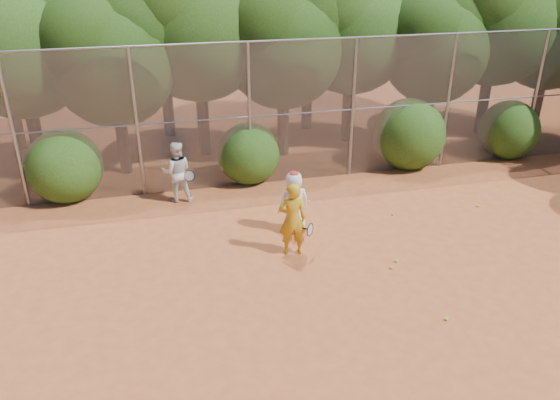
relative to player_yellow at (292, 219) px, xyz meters
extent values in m
plane|color=#A94F26|center=(0.84, -2.00, -0.85)|extent=(80.00, 80.00, 0.00)
cylinder|color=gray|center=(-6.16, 4.00, 1.15)|extent=(0.09, 0.09, 4.00)
cylinder|color=gray|center=(-3.16, 4.00, 1.15)|extent=(0.09, 0.09, 4.00)
cylinder|color=gray|center=(-0.16, 4.00, 1.15)|extent=(0.09, 0.09, 4.00)
cylinder|color=gray|center=(2.84, 4.00, 1.15)|extent=(0.09, 0.09, 4.00)
cylinder|color=gray|center=(5.84, 4.00, 1.15)|extent=(0.09, 0.09, 4.00)
cylinder|color=gray|center=(8.84, 4.00, 1.15)|extent=(0.09, 0.09, 4.00)
cylinder|color=gray|center=(0.84, 4.00, 3.15)|extent=(20.00, 0.05, 0.05)
cylinder|color=gray|center=(0.84, 4.00, 1.15)|extent=(20.00, 0.04, 0.04)
cube|color=slate|center=(0.84, 4.00, 1.15)|extent=(20.00, 0.02, 4.00)
cylinder|color=black|center=(-6.16, 6.50, 0.41)|extent=(0.38, 0.38, 2.52)
sphere|color=#214611|center=(-6.16, 6.50, 2.88)|extent=(4.03, 4.03, 4.03)
sphere|color=#214611|center=(-5.35, 6.91, 3.89)|extent=(3.23, 3.23, 3.23)
cylinder|color=black|center=(-3.66, 5.80, 0.24)|extent=(0.36, 0.36, 2.17)
sphere|color=black|center=(-3.66, 5.80, 2.36)|extent=(3.47, 3.47, 3.47)
sphere|color=black|center=(-2.96, 6.15, 3.23)|extent=(2.78, 2.78, 2.78)
sphere|color=black|center=(-4.27, 5.54, 3.06)|extent=(2.60, 2.60, 2.60)
cylinder|color=black|center=(-1.16, 6.80, 0.48)|extent=(0.39, 0.39, 2.66)
sphere|color=#214611|center=(-1.16, 6.80, 3.09)|extent=(4.26, 4.26, 4.26)
sphere|color=#214611|center=(-1.90, 6.49, 3.94)|extent=(3.19, 3.19, 3.19)
cylinder|color=black|center=(1.34, 6.20, 0.29)|extent=(0.37, 0.37, 2.27)
sphere|color=black|center=(1.34, 6.20, 2.52)|extent=(3.64, 3.64, 3.64)
sphere|color=black|center=(2.07, 6.57, 3.43)|extent=(2.91, 2.91, 2.91)
sphere|color=black|center=(0.71, 5.93, 3.25)|extent=(2.73, 2.73, 2.73)
cylinder|color=black|center=(3.84, 7.00, 0.38)|extent=(0.38, 0.38, 2.45)
sphere|color=#214611|center=(3.84, 7.00, 2.78)|extent=(3.92, 3.92, 3.92)
sphere|color=#214611|center=(4.63, 7.40, 3.76)|extent=(3.14, 3.14, 3.14)
sphere|color=#214611|center=(3.16, 6.71, 3.56)|extent=(2.94, 2.94, 2.94)
cylinder|color=black|center=(6.34, 6.00, 0.20)|extent=(0.36, 0.36, 2.10)
sphere|color=black|center=(6.34, 6.00, 2.26)|extent=(3.36, 3.36, 3.36)
sphere|color=black|center=(7.01, 6.34, 3.10)|extent=(2.69, 2.69, 2.69)
sphere|color=black|center=(5.75, 5.75, 2.93)|extent=(2.52, 2.52, 2.52)
cylinder|color=black|center=(8.84, 6.60, 0.45)|extent=(0.39, 0.39, 2.59)
sphere|color=#214611|center=(8.84, 6.60, 2.98)|extent=(4.14, 4.14, 4.14)
cylinder|color=black|center=(10.84, 6.30, 0.31)|extent=(0.37, 0.37, 2.31)
sphere|color=black|center=(10.84, 6.30, 2.57)|extent=(3.70, 3.70, 3.70)
sphere|color=black|center=(10.20, 6.03, 3.31)|extent=(2.77, 2.77, 2.77)
cylinder|color=black|center=(-7.16, 8.80, 0.46)|extent=(0.39, 0.39, 2.62)
cylinder|color=black|center=(-2.16, 9.00, 0.55)|extent=(0.40, 0.40, 2.80)
sphere|color=#214611|center=(-2.16, 9.00, 3.29)|extent=(4.48, 4.48, 4.48)
cylinder|color=black|center=(2.84, 8.60, 0.41)|extent=(0.38, 0.38, 2.52)
sphere|color=#214611|center=(2.84, 8.60, 2.88)|extent=(4.03, 4.03, 4.03)
sphere|color=#214611|center=(2.14, 8.30, 3.69)|extent=(3.02, 3.02, 3.02)
cylinder|color=black|center=(7.34, 9.20, 0.52)|extent=(0.40, 0.40, 2.73)
sphere|color=#214611|center=(7.34, 9.20, 3.19)|extent=(4.37, 4.37, 4.37)
sphere|color=#214611|center=(-5.16, 4.30, 0.15)|extent=(2.00, 2.00, 2.00)
sphere|color=#214611|center=(-0.16, 4.30, 0.05)|extent=(1.80, 1.80, 1.80)
sphere|color=#214611|center=(4.84, 4.30, 0.25)|extent=(2.20, 2.20, 2.20)
sphere|color=#214611|center=(8.34, 4.30, 0.10)|extent=(1.90, 1.90, 1.90)
imported|color=gold|center=(0.00, 0.00, 0.00)|extent=(0.65, 0.46, 1.70)
torus|color=black|center=(0.35, -0.20, -0.20)|extent=(0.23, 0.25, 0.30)
cylinder|color=black|center=(0.19, -0.05, -0.21)|extent=(0.23, 0.21, 0.05)
imported|color=white|center=(0.30, 0.97, -0.08)|extent=(0.78, 0.53, 1.54)
ellipsoid|color=red|center=(0.30, 0.97, 0.65)|extent=(0.22, 0.22, 0.13)
sphere|color=#B2DB27|center=(0.60, 0.77, 0.00)|extent=(0.07, 0.07, 0.07)
imported|color=silver|center=(-2.26, 3.40, -0.03)|extent=(0.85, 0.69, 1.65)
torus|color=black|center=(-1.96, 3.10, -0.05)|extent=(0.33, 0.24, 0.29)
cylinder|color=black|center=(-1.89, 3.29, -0.13)|extent=(0.13, 0.26, 0.13)
sphere|color=#B2DB27|center=(2.11, -0.94, -0.82)|extent=(0.07, 0.07, 0.07)
sphere|color=#B2DB27|center=(2.97, 1.17, -0.82)|extent=(0.07, 0.07, 0.07)
sphere|color=#B2DB27|center=(2.15, -3.03, -0.82)|extent=(0.07, 0.07, 0.07)
sphere|color=#B2DB27|center=(1.89, -1.16, -0.82)|extent=(0.07, 0.07, 0.07)
sphere|color=#B2DB27|center=(5.36, 1.08, -0.82)|extent=(0.07, 0.07, 0.07)
camera|label=1|loc=(-2.79, -10.21, 5.52)|focal=35.00mm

